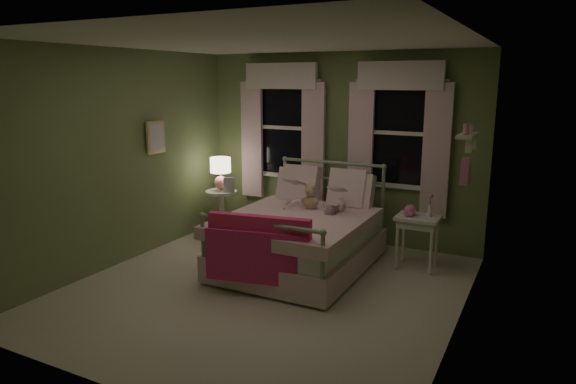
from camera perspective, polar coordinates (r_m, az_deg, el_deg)
The scene contains 18 objects.
room_shell at distance 5.31m, azimuth -2.79°, elevation 2.27°, with size 4.20×4.20×4.20m.
bed at distance 6.20m, azimuth 1.48°, elevation -4.95°, with size 1.58×2.04×1.18m.
pink_throw at distance 5.27m, azimuth -3.39°, elevation -5.56°, with size 1.10×0.34×0.71m.
child_left at distance 6.55m, azimuth 0.90°, elevation 0.93°, with size 0.26×0.17×0.72m, color #F7D1DD.
child_right at distance 6.33m, azimuth 5.45°, elevation 0.42°, with size 0.35×0.27×0.71m, color #F7D1DD.
book_left at distance 6.32m, azimuth -0.10°, elevation 0.82°, with size 0.20×0.27×0.03m, color beige.
book_right at distance 6.10m, azimuth 4.57°, elevation -0.06°, with size 0.20×0.27×0.02m, color beige.
teddy_bear at distance 6.32m, azimuth 2.53°, elevation -0.78°, with size 0.23×0.19×0.31m.
nightstand_left at distance 7.56m, azimuth -7.39°, elevation -1.57°, with size 0.46×0.46×0.65m.
table_lamp at distance 7.45m, azimuth -7.51°, elevation 2.43°, with size 0.30×0.30×0.47m.
book_nightstand at distance 7.39m, azimuth -7.16°, elevation 0.01°, with size 0.16×0.22×0.02m, color beige.
nightstand_right at distance 6.29m, azimuth 14.23°, elevation -3.50°, with size 0.50×0.40×0.64m.
pink_toy at distance 6.27m, azimuth 13.40°, elevation -2.01°, with size 0.14×0.19×0.14m.
bud_vase at distance 6.26m, azimuth 15.52°, elevation -1.39°, with size 0.06×0.06×0.28m.
window_left at distance 7.44m, azimuth -0.67°, elevation 7.70°, with size 1.34×0.13×1.96m.
window_right at distance 6.81m, azimuth 12.17°, elevation 6.99°, with size 1.34×0.13×1.96m.
wall_shelf at distance 5.32m, azimuth 19.26°, elevation 4.05°, with size 0.15×0.50×0.60m.
framed_picture at distance 6.90m, azimuth -14.48°, elevation 5.91°, with size 0.03×0.32×0.42m.
Camera 1 is at (2.61, -4.52, 2.23)m, focal length 32.00 mm.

